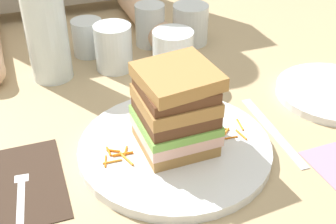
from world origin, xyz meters
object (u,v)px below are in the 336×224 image
fork (21,191)px  empty_tumbler_1 (114,47)px  knife (274,132)px  water_bottle (44,17)px  side_plate (333,93)px  empty_tumbler_0 (150,25)px  napkin_dark (21,182)px  empty_tumbler_2 (88,37)px  sandwich (175,110)px  main_plate (175,148)px  juice_glass (173,58)px  empty_tumbler_3 (190,24)px

fork → empty_tumbler_1: empty_tumbler_1 is taller
fork → knife: 0.40m
water_bottle → empty_tumbler_1: water_bottle is taller
side_plate → empty_tumbler_0: bearing=126.9°
napkin_dark → empty_tumbler_2: empty_tumbler_2 is taller
sandwich → side_plate: sandwich is taller
empty_tumbler_0 → side_plate: empty_tumbler_0 is taller
main_plate → empty_tumbler_2: size_ratio=3.87×
napkin_dark → empty_tumbler_0: size_ratio=1.91×
juice_glass → empty_tumbler_1: (-0.09, 0.09, -0.00)m
empty_tumbler_2 → knife: bearing=-60.3°
empty_tumbler_0 → empty_tumbler_2: bearing=179.5°
sandwich → knife: bearing=-4.2°
sandwich → knife: size_ratio=0.65×
main_plate → side_plate: bearing=8.6°
empty_tumbler_1 → napkin_dark: bearing=-126.8°
water_bottle → empty_tumbler_1: bearing=-3.9°
napkin_dark → empty_tumbler_2: 0.41m
water_bottle → empty_tumbler_2: water_bottle is taller
sandwich → side_plate: size_ratio=0.62×
napkin_dark → side_plate: (0.56, 0.04, 0.01)m
juice_glass → empty_tumbler_0: (0.01, 0.17, -0.00)m
empty_tumbler_0 → empty_tumbler_3: 0.09m
knife → empty_tumbler_0: bearing=102.1°
water_bottle → empty_tumbler_0: (0.23, 0.07, -0.08)m
main_plate → juice_glass: size_ratio=2.91×
empty_tumbler_0 → side_plate: size_ratio=0.45×
water_bottle → juice_glass: bearing=-23.6°
napkin_dark → juice_glass: size_ratio=1.74×
sandwich → empty_tumbler_1: bearing=93.3°
fork → juice_glass: size_ratio=1.63×
side_plate → juice_glass: bearing=148.2°
main_plate → empty_tumbler_3: 0.40m
napkin_dark → juice_glass: juice_glass is taller
fork → side_plate: bearing=6.2°
main_plate → empty_tumbler_0: 0.39m
empty_tumbler_2 → empty_tumbler_3: (0.23, -0.02, 0.01)m
napkin_dark → knife: size_ratio=0.88×
knife → napkin_dark: bearing=176.6°
sandwich → fork: sandwich is taller
water_bottle → empty_tumbler_2: 0.14m
water_bottle → empty_tumbler_3: bearing=9.4°
napkin_dark → empty_tumbler_1: size_ratio=1.90×
knife → empty_tumbler_3: 0.37m
sandwich → empty_tumbler_1: sandwich is taller
juice_glass → side_plate: size_ratio=0.49×
main_plate → napkin_dark: main_plate is taller
main_plate → sandwich: 0.07m
napkin_dark → side_plate: bearing=3.9°
juice_glass → empty_tumbler_1: bearing=137.2°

